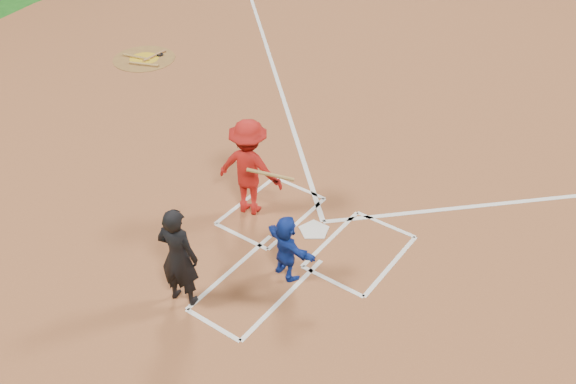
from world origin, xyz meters
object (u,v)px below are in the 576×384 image
Objects in this scene: on_deck_circle at (144,59)px; batter_at_plate at (249,168)px; umpire at (178,257)px; catcher at (286,247)px; home_plate at (314,230)px.

batter_at_plate reaches higher than on_deck_circle.
umpire is 0.95× the size of batter_at_plate.
batter_at_plate is (-1.59, 1.04, 0.36)m from catcher.
umpire reaches higher than home_plate.
catcher is 1.93m from batter_at_plate.
home_plate reaches higher than on_deck_circle.
home_plate is at bearing 7.88° from batter_at_plate.
home_plate is 2.89m from umpire.
umpire reaches higher than on_deck_circle.
home_plate is 0.31× the size of batter_at_plate.
catcher reaches higher than on_deck_circle.
home_plate is 1.39m from catcher.
catcher reaches higher than home_plate.
home_plate is 0.35× the size of on_deck_circle.
batter_at_plate is (-1.33, -0.18, 0.95)m from home_plate.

